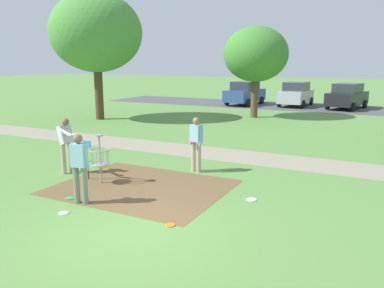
{
  "coord_description": "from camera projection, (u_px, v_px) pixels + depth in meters",
  "views": [
    {
      "loc": [
        4.33,
        -6.0,
        3.36
      ],
      "look_at": [
        -0.77,
        4.0,
        1.0
      ],
      "focal_mm": 36.66,
      "sensor_mm": 36.0,
      "label": 1
    }
  ],
  "objects": [
    {
      "name": "dirt_tee_pad",
      "position": [
        142.0,
        187.0,
        10.72
      ],
      "size": [
        4.54,
        3.66,
        0.01
      ],
      "primitive_type": "cube",
      "color": "brown",
      "rests_on": "ground"
    },
    {
      "name": "parked_car_leftmost",
      "position": [
        245.0,
        93.0,
        31.18
      ],
      "size": [
        2.31,
        4.37,
        1.84
      ],
      "color": "#2D4784",
      "rests_on": "ground"
    },
    {
      "name": "frisbee_scattered_a",
      "position": [
        88.0,
        161.0,
        13.54
      ],
      "size": [
        0.24,
        0.24,
        0.02
      ],
      "primitive_type": "cylinder",
      "color": "green",
      "rests_on": "ground"
    },
    {
      "name": "tree_near_right",
      "position": [
        96.0,
        33.0,
        22.39
      ],
      "size": [
        5.27,
        5.27,
        7.24
      ],
      "color": "#4C3823",
      "rests_on": "ground"
    },
    {
      "name": "frisbee_mid_grass",
      "position": [
        170.0,
        225.0,
        8.2
      ],
      "size": [
        0.2,
        0.2,
        0.02
      ],
      "primitive_type": "cylinder",
      "color": "orange",
      "rests_on": "ground"
    },
    {
      "name": "player_waiting_left",
      "position": [
        66.0,
        142.0,
        11.88
      ],
      "size": [
        1.02,
        0.69,
        1.71
      ],
      "color": "tan",
      "rests_on": "ground"
    },
    {
      "name": "gravel_path",
      "position": [
        250.0,
        157.0,
        14.04
      ],
      "size": [
        40.0,
        1.96,
        0.0
      ],
      "primitive_type": "cube",
      "color": "gray",
      "rests_on": "ground"
    },
    {
      "name": "frisbee_near_basket",
      "position": [
        64.0,
        213.0,
        8.85
      ],
      "size": [
        0.23,
        0.23,
        0.02
      ],
      "primitive_type": "cylinder",
      "color": "white",
      "rests_on": "ground"
    },
    {
      "name": "player_throwing",
      "position": [
        196.0,
        141.0,
        12.03
      ],
      "size": [
        0.5,
        0.44,
        1.71
      ],
      "color": "tan",
      "rests_on": "ground"
    },
    {
      "name": "parked_car_center_left",
      "position": [
        296.0,
        94.0,
        30.25
      ],
      "size": [
        2.12,
        4.27,
        1.84
      ],
      "color": "#B2B7BC",
      "rests_on": "ground"
    },
    {
      "name": "frisbee_far_left",
      "position": [
        251.0,
        199.0,
        9.72
      ],
      "size": [
        0.25,
        0.25,
        0.02
      ],
      "primitive_type": "cylinder",
      "color": "white",
      "rests_on": "ground"
    },
    {
      "name": "parking_lot_strip",
      "position": [
        326.0,
        108.0,
        29.03
      ],
      "size": [
        36.0,
        6.0,
        0.01
      ],
      "primitive_type": "cube",
      "color": "#4C4C51",
      "rests_on": "ground"
    },
    {
      "name": "ground_plane",
      "position": [
        136.0,
        233.0,
        7.85
      ],
      "size": [
        160.0,
        160.0,
        0.0
      ],
      "primitive_type": "plane",
      "color": "#5B8942"
    },
    {
      "name": "frisbee_by_tee",
      "position": [
        69.0,
        198.0,
        9.81
      ],
      "size": [
        0.23,
        0.23,
        0.02
      ],
      "primitive_type": "cylinder",
      "color": "green",
      "rests_on": "ground"
    },
    {
      "name": "disc_golf_basket",
      "position": [
        99.0,
        157.0,
        10.98
      ],
      "size": [
        0.98,
        0.58,
        1.39
      ],
      "color": "#9E9EA3",
      "rests_on": "ground"
    },
    {
      "name": "frisbee_far_right",
      "position": [
        106.0,
        169.0,
        12.43
      ],
      "size": [
        0.22,
        0.22,
        0.02
      ],
      "primitive_type": "cylinder",
      "color": "gold",
      "rests_on": "ground"
    },
    {
      "name": "parked_car_center_right",
      "position": [
        347.0,
        96.0,
        28.43
      ],
      "size": [
        2.69,
        4.5,
        1.84
      ],
      "color": "black",
      "rests_on": "ground"
    },
    {
      "name": "tree_mid_left",
      "position": [
        256.0,
        54.0,
        23.44
      ],
      "size": [
        3.87,
        3.87,
        5.46
      ],
      "color": "brown",
      "rests_on": "ground"
    },
    {
      "name": "player_foreground_watching",
      "position": [
        79.0,
        165.0,
        9.29
      ],
      "size": [
        0.49,
        0.43,
        1.71
      ],
      "color": "slate",
      "rests_on": "ground"
    }
  ]
}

